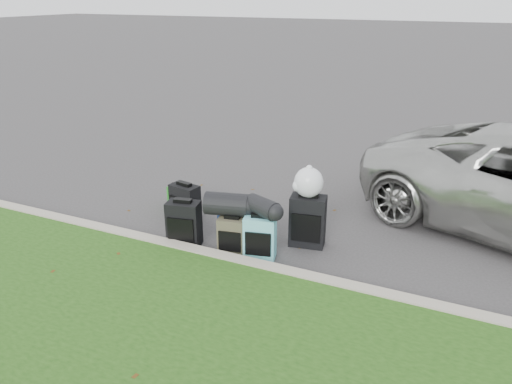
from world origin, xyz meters
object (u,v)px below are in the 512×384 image
at_px(suitcase_olive, 232,236).
at_px(suitcase_large_black_right, 308,221).
at_px(suitcase_large_black_left, 184,224).
at_px(tote_green, 178,197).
at_px(suitcase_small_black, 185,202).
at_px(suitcase_teal, 260,238).
at_px(tote_navy, 230,221).

relative_size(suitcase_olive, suitcase_large_black_right, 0.70).
distance_m(suitcase_large_black_left, tote_green, 1.36).
height_order(suitcase_large_black_left, suitcase_olive, suitcase_large_black_left).
bearing_deg(tote_green, suitcase_large_black_left, -33.26).
height_order(suitcase_olive, suitcase_large_black_right, suitcase_large_black_right).
bearing_deg(suitcase_large_black_right, suitcase_small_black, 169.67).
bearing_deg(suitcase_teal, suitcase_large_black_right, 40.60).
height_order(suitcase_large_black_left, tote_navy, suitcase_large_black_left).
height_order(tote_green, tote_navy, tote_green).
xyz_separation_m(suitcase_olive, suitcase_teal, (0.38, 0.03, 0.04)).
bearing_deg(suitcase_small_black, suitcase_teal, -11.37).
height_order(suitcase_small_black, suitcase_olive, suitcase_small_black).
xyz_separation_m(suitcase_small_black, suitcase_olive, (1.14, -0.64, -0.03)).
height_order(suitcase_small_black, tote_navy, suitcase_small_black).
xyz_separation_m(suitcase_large_black_left, suitcase_teal, (1.08, 0.11, -0.03)).
bearing_deg(suitcase_olive, suitcase_small_black, 139.99).
xyz_separation_m(suitcase_teal, tote_navy, (-0.71, 0.52, -0.13)).
relative_size(suitcase_small_black, suitcase_olive, 1.11).
distance_m(suitcase_small_black, suitcase_teal, 1.64).
relative_size(suitcase_large_black_left, suitcase_large_black_right, 0.89).
bearing_deg(tote_green, suitcase_large_black_right, 10.94).
xyz_separation_m(tote_green, tote_navy, (1.17, -0.46, -0.01)).
xyz_separation_m(suitcase_small_black, suitcase_large_black_right, (1.96, -0.01, 0.08)).
relative_size(suitcase_olive, suitcase_teal, 0.87).
bearing_deg(suitcase_large_black_left, suitcase_large_black_right, 12.43).
xyz_separation_m(suitcase_small_black, tote_green, (-0.37, 0.36, -0.11)).
bearing_deg(suitcase_olive, suitcase_large_black_left, 175.92).
xyz_separation_m(suitcase_olive, tote_navy, (-0.33, 0.55, -0.09)).
bearing_deg(suitcase_teal, suitcase_large_black_left, 172.80).
distance_m(suitcase_small_black, tote_navy, 0.82).
xyz_separation_m(suitcase_large_black_right, tote_navy, (-1.15, -0.08, -0.20)).
xyz_separation_m(suitcase_small_black, suitcase_large_black_left, (0.44, -0.72, 0.04)).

